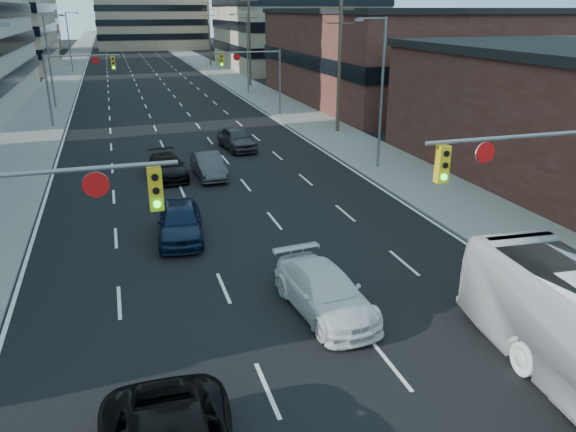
% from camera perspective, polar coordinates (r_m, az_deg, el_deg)
% --- Properties ---
extents(road_surface, '(18.00, 300.00, 0.02)m').
position_cam_1_polar(road_surface, '(136.24, -15.63, 15.61)').
color(road_surface, black).
rests_on(road_surface, ground).
extents(sidewalk_left, '(5.00, 300.00, 0.15)m').
position_cam_1_polar(sidewalk_left, '(136.31, -20.62, 15.12)').
color(sidewalk_left, slate).
rests_on(sidewalk_left, ground).
extents(sidewalk_right, '(5.00, 300.00, 0.15)m').
position_cam_1_polar(sidewalk_right, '(137.13, -10.65, 16.04)').
color(sidewalk_right, slate).
rests_on(sidewalk_right, ground).
extents(storefront_right_mid, '(20.00, 30.00, 9.00)m').
position_cam_1_polar(storefront_right_mid, '(63.05, 10.57, 15.49)').
color(storefront_right_mid, '#472119').
rests_on(storefront_right_mid, ground).
extents(office_right_far, '(22.00, 28.00, 14.00)m').
position_cam_1_polar(office_right_far, '(98.50, 0.56, 18.88)').
color(office_right_far, gray).
rests_on(office_right_far, ground).
extents(bg_block_right, '(22.00, 22.00, 12.00)m').
position_cam_1_polar(bg_block_right, '(140.79, -2.05, 18.87)').
color(bg_block_right, gray).
rests_on(bg_block_right, ground).
extents(signal_near_left, '(6.59, 0.33, 6.00)m').
position_cam_1_polar(signal_near_left, '(14.95, -25.94, -1.68)').
color(signal_near_left, slate).
rests_on(signal_near_left, ground).
extents(signal_near_right, '(6.59, 0.33, 6.00)m').
position_cam_1_polar(signal_near_right, '(19.21, 23.70, 3.23)').
color(signal_near_right, slate).
rests_on(signal_near_right, ground).
extents(signal_far_left, '(6.09, 0.33, 6.00)m').
position_cam_1_polar(signal_far_left, '(51.16, -20.77, 13.29)').
color(signal_far_left, slate).
rests_on(signal_far_left, ground).
extents(signal_far_right, '(6.09, 0.33, 6.00)m').
position_cam_1_polar(signal_far_right, '(52.61, -3.35, 14.68)').
color(signal_far_right, slate).
rests_on(signal_far_right, ground).
extents(utility_pole_block, '(2.20, 0.28, 11.00)m').
position_cam_1_polar(utility_pole_block, '(45.33, 5.25, 15.61)').
color(utility_pole_block, '#4C3D2D').
rests_on(utility_pole_block, ground).
extents(utility_pole_midblock, '(2.20, 0.28, 11.00)m').
position_cam_1_polar(utility_pole_midblock, '(73.92, -3.94, 17.42)').
color(utility_pole_midblock, '#4C3D2D').
rests_on(utility_pole_midblock, ground).
extents(utility_pole_distant, '(2.20, 0.28, 11.00)m').
position_cam_1_polar(utility_pole_distant, '(103.32, -8.01, 18.08)').
color(utility_pole_distant, '#4C3D2D').
rests_on(utility_pole_distant, ground).
extents(streetlight_left_mid, '(2.03, 0.22, 9.00)m').
position_cam_1_polar(streetlight_left_mid, '(61.23, -22.99, 14.67)').
color(streetlight_left_mid, slate).
rests_on(streetlight_left_mid, ground).
extents(streetlight_left_far, '(2.03, 0.22, 9.00)m').
position_cam_1_polar(streetlight_left_far, '(96.09, -21.27, 16.38)').
color(streetlight_left_far, slate).
rests_on(streetlight_left_far, ground).
extents(streetlight_right_near, '(2.03, 0.22, 9.00)m').
position_cam_1_polar(streetlight_right_near, '(34.66, 9.29, 12.82)').
color(streetlight_right_near, slate).
rests_on(streetlight_right_near, ground).
extents(streetlight_right_far, '(2.03, 0.22, 9.00)m').
position_cam_1_polar(streetlight_right_far, '(67.71, -4.29, 16.54)').
color(streetlight_right_far, slate).
rests_on(streetlight_right_far, ground).
extents(white_van, '(2.54, 5.21, 1.46)m').
position_cam_1_polar(white_van, '(18.52, 3.76, -7.67)').
color(white_van, silver).
rests_on(white_van, ground).
extents(sedan_blue, '(2.37, 4.82, 1.58)m').
position_cam_1_polar(sedan_blue, '(24.65, -10.89, -0.54)').
color(sedan_blue, '#0C1A33').
rests_on(sedan_blue, ground).
extents(sedan_grey_center, '(1.65, 4.34, 1.41)m').
position_cam_1_polar(sedan_grey_center, '(33.62, -8.07, 5.09)').
color(sedan_grey_center, '#363639').
rests_on(sedan_grey_center, ground).
extents(sedan_black_far, '(2.18, 4.75, 1.35)m').
position_cam_1_polar(sedan_black_far, '(33.97, -12.14, 4.94)').
color(sedan_black_far, black).
rests_on(sedan_black_far, ground).
extents(sedan_grey_right, '(2.37, 4.79, 1.57)m').
position_cam_1_polar(sedan_grey_right, '(40.27, -5.23, 7.84)').
color(sedan_grey_right, '#323234').
rests_on(sedan_grey_right, ground).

